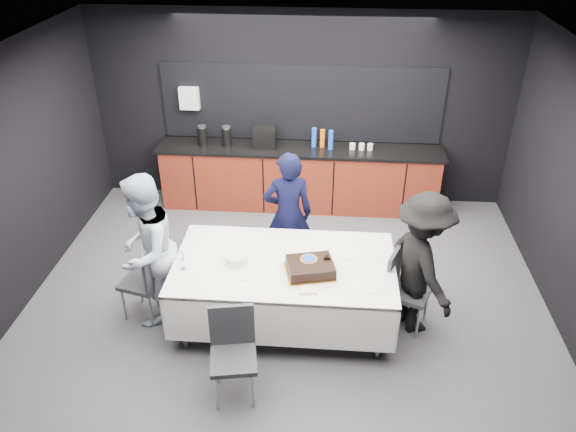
% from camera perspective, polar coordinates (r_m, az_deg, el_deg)
% --- Properties ---
extents(ground, '(6.00, 6.00, 0.00)m').
position_cam_1_polar(ground, '(6.69, -0.07, -8.18)').
color(ground, '#48474D').
rests_on(ground, ground).
extents(room_shell, '(6.04, 5.04, 2.82)m').
position_cam_1_polar(room_shell, '(5.71, -0.08, 6.46)').
color(room_shell, white).
rests_on(room_shell, ground).
extents(kitchenette, '(4.10, 0.64, 2.05)m').
position_cam_1_polar(kitchenette, '(8.27, 1.06, 4.50)').
color(kitchenette, maroon).
rests_on(kitchenette, ground).
extents(party_table, '(2.32, 1.32, 0.78)m').
position_cam_1_polar(party_table, '(5.98, -0.38, -5.82)').
color(party_table, '#99999E').
rests_on(party_table, ground).
extents(cake_assembly, '(0.58, 0.51, 0.16)m').
position_cam_1_polar(cake_assembly, '(5.73, 2.30, -5.23)').
color(cake_assembly, '#C18D38').
rests_on(cake_assembly, party_table).
extents(plate_stack, '(0.23, 0.23, 0.10)m').
position_cam_1_polar(plate_stack, '(5.90, -5.29, -4.32)').
color(plate_stack, white).
rests_on(plate_stack, party_table).
extents(loose_plate_near, '(0.21, 0.21, 0.01)m').
position_cam_1_polar(loose_plate_near, '(5.74, -4.49, -5.97)').
color(loose_plate_near, white).
rests_on(loose_plate_near, party_table).
extents(loose_plate_right_a, '(0.18, 0.18, 0.01)m').
position_cam_1_polar(loose_plate_right_a, '(6.03, 5.91, -3.99)').
color(loose_plate_right_a, white).
rests_on(loose_plate_right_a, party_table).
extents(loose_plate_right_b, '(0.20, 0.20, 0.01)m').
position_cam_1_polar(loose_plate_right_b, '(5.61, 8.20, -7.23)').
color(loose_plate_right_b, white).
rests_on(loose_plate_right_b, party_table).
extents(loose_plate_far, '(0.18, 0.18, 0.01)m').
position_cam_1_polar(loose_plate_far, '(6.22, 1.31, -2.60)').
color(loose_plate_far, white).
rests_on(loose_plate_far, party_table).
extents(fork_pile, '(0.19, 0.13, 0.03)m').
position_cam_1_polar(fork_pile, '(5.51, 2.01, -7.56)').
color(fork_pile, white).
rests_on(fork_pile, party_table).
extents(champagne_flute, '(0.06, 0.06, 0.22)m').
position_cam_1_polar(champagne_flute, '(5.82, -10.76, -4.06)').
color(champagne_flute, white).
rests_on(champagne_flute, party_table).
extents(chair_left, '(0.51, 0.51, 0.92)m').
position_cam_1_polar(chair_left, '(6.29, -14.03, -6.02)').
color(chair_left, '#2C2C31').
rests_on(chair_left, ground).
extents(chair_right, '(0.55, 0.55, 0.92)m').
position_cam_1_polar(chair_right, '(6.14, 11.57, -6.71)').
color(chair_right, '#2C2C31').
rests_on(chair_right, ground).
extents(chair_near, '(0.49, 0.49, 0.92)m').
position_cam_1_polar(chair_near, '(5.33, -5.62, -13.03)').
color(chair_near, '#2C2C31').
rests_on(chair_near, ground).
extents(person_center, '(0.65, 0.49, 1.61)m').
position_cam_1_polar(person_center, '(6.67, 0.01, 0.14)').
color(person_center, black).
rests_on(person_center, ground).
extents(person_left, '(0.75, 0.92, 1.73)m').
position_cam_1_polar(person_left, '(6.11, -14.26, -3.45)').
color(person_left, '#A2B7CC').
rests_on(person_left, ground).
extents(person_right, '(0.97, 1.20, 1.62)m').
position_cam_1_polar(person_right, '(5.99, 13.37, -4.77)').
color(person_right, black).
rests_on(person_right, ground).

